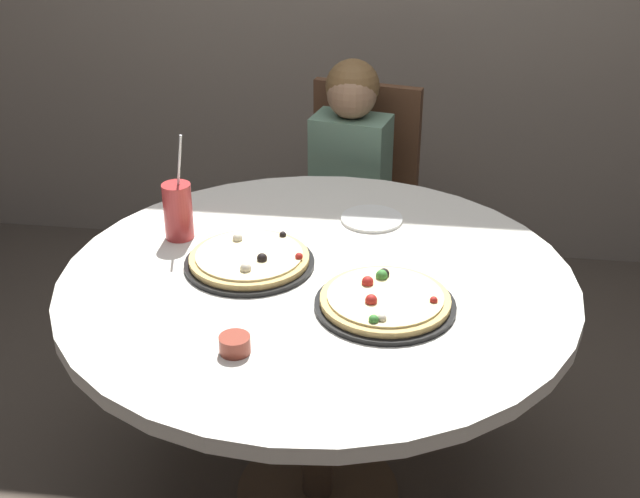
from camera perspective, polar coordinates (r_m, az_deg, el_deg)
The scene contains 9 objects.
ground_plane at distance 2.59m, azimuth -0.15°, elevation -16.44°, with size 8.00×8.00×0.00m, color #4C4238.
dining_table at distance 2.18m, azimuth -0.18°, elevation -3.79°, with size 1.33×1.33×0.75m.
chair_wooden at distance 3.09m, azimuth 2.60°, elevation 3.32°, with size 0.48×0.48×0.95m.
diner_child at distance 2.95m, azimuth 1.59°, elevation 1.12°, with size 0.32×0.43×1.08m.
pizza_veggie at distance 2.00m, azimuth 4.47°, elevation -3.58°, with size 0.34×0.34×0.05m.
pizza_cheese at distance 2.18m, azimuth -4.86°, elevation -0.73°, with size 0.34×0.34×0.05m.
soda_cup at distance 2.32m, azimuth -9.71°, elevation 2.60°, with size 0.08×0.08×0.31m.
sauce_bowl at distance 1.84m, azimuth -5.87°, elevation -6.52°, with size 0.07×0.07×0.04m, color brown.
plate_small at distance 2.43m, azimuth 3.57°, elevation 2.08°, with size 0.18×0.18×0.01m, color white.
Camera 1 is at (0.25, -1.84, 1.80)m, focal length 46.65 mm.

